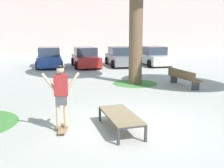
# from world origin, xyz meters

# --- Properties ---
(ground_plane) EXTENTS (120.00, 120.00, 0.00)m
(ground_plane) POSITION_xyz_m (0.00, 0.00, 0.00)
(ground_plane) COLOR #B7B5AD
(skate_box) EXTENTS (1.00, 1.98, 0.46)m
(skate_box) POSITION_xyz_m (-0.43, -0.45, 0.41)
(skate_box) COLOR #38383D
(skate_box) RESTS_ON ground
(skateboard) EXTENTS (0.22, 0.81, 0.09)m
(skateboard) POSITION_xyz_m (-1.99, -0.28, 0.08)
(skateboard) COLOR #9E754C
(skateboard) RESTS_ON ground
(skater) EXTENTS (1.00, 0.29, 1.69)m
(skater) POSITION_xyz_m (-1.99, -0.28, 1.07)
(skater) COLOR beige
(skater) RESTS_ON skateboard
(grass_patch_mid_back) EXTENTS (2.33, 2.33, 0.01)m
(grass_patch_mid_back) POSITION_xyz_m (1.56, 6.08, 0.00)
(grass_patch_mid_back) COLOR #47893D
(grass_patch_mid_back) RESTS_ON ground
(car_blue) EXTENTS (2.12, 4.30, 1.50)m
(car_blue) POSITION_xyz_m (-3.36, 13.71, 0.69)
(car_blue) COLOR #28479E
(car_blue) RESTS_ON ground
(car_red) EXTENTS (2.21, 4.34, 1.50)m
(car_red) POSITION_xyz_m (-0.61, 13.23, 0.69)
(car_red) COLOR red
(car_red) RESTS_ON ground
(car_grey) EXTENTS (2.07, 4.28, 1.50)m
(car_grey) POSITION_xyz_m (2.15, 13.57, 0.69)
(car_grey) COLOR slate
(car_grey) RESTS_ON ground
(car_white) EXTENTS (2.16, 4.32, 1.50)m
(car_white) POSITION_xyz_m (4.90, 13.56, 0.69)
(car_white) COLOR silver
(car_white) RESTS_ON ground
(park_bench) EXTENTS (0.81, 2.44, 0.83)m
(park_bench) POSITION_xyz_m (3.73, 5.01, 0.45)
(park_bench) COLOR brown
(park_bench) RESTS_ON ground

